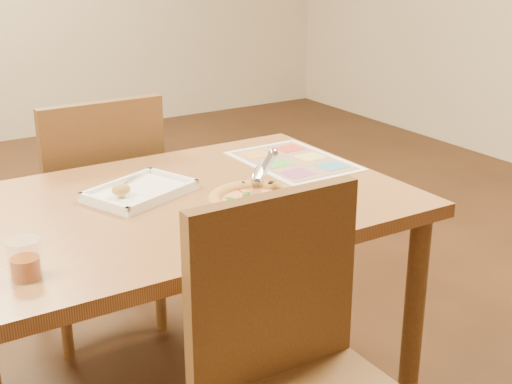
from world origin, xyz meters
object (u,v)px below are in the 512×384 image
pizza (255,201)px  pizza_cutter (263,172)px  dining_table (172,230)px  chair_near (296,353)px  glass_tumbler (25,262)px  menu (293,161)px  plate (256,207)px  appetizer_tray (139,193)px  chair_far (98,191)px

pizza → pizza_cutter: 0.09m
dining_table → chair_near: size_ratio=2.77×
glass_tumbler → menu: (0.95, 0.38, -0.04)m
plate → pizza_cutter: 0.10m
appetizer_tray → pizza_cutter: bearing=-40.4°
chair_far → glass_tumbler: bearing=61.7°
dining_table → pizza_cutter: bearing=-34.1°
chair_far → plate: bearing=101.9°
plate → appetizer_tray: appetizer_tray is taller
pizza → pizza_cutter: (0.05, 0.04, 0.06)m
chair_far → glass_tumbler: (-0.46, -0.86, 0.19)m
glass_tumbler → pizza: bearing=6.8°
pizza_cutter → menu: bearing=6.0°
chair_far → menu: (0.49, -0.48, 0.16)m
chair_near → appetizer_tray: (-0.06, 0.69, 0.16)m
chair_near → appetizer_tray: bearing=94.8°
pizza → glass_tumbler: 0.62m
chair_far → glass_tumbler: size_ratio=5.26×
pizza → menu: (0.33, 0.30, -0.02)m
menu → chair_near: bearing=-124.3°
glass_tumbler → menu: size_ratio=0.22×
chair_near → pizza_cutter: size_ratio=3.39×
dining_table → plate: size_ratio=4.91×
chair_far → dining_table: bearing=90.0°
chair_far → chair_near: bearing=90.0°
plate → appetizer_tray: 0.34m
chair_near → appetizer_tray: chair_near is taller
plate → dining_table: bearing=132.9°
pizza → appetizer_tray: 0.35m
pizza → glass_tumbler: bearing=-173.2°
chair_near → menu: 0.89m
dining_table → appetizer_tray: 0.14m
dining_table → pizza: size_ratio=5.06×
chair_near → pizza: size_ratio=1.83×
dining_table → chair_far: size_ratio=2.77×
pizza → menu: pizza is taller
pizza_cutter → glass_tumbler: (-0.67, -0.12, -0.05)m
appetizer_tray → glass_tumbler: size_ratio=3.72×
chair_far → appetizer_tray: size_ratio=1.42×
chair_near → chair_far: bearing=90.0°
chair_near → glass_tumbler: chair_near is taller
chair_near → pizza_cutter: chair_near is taller
chair_far → pizza_cutter: 0.81m
chair_far → plate: size_ratio=1.78×
chair_far → plate: 0.81m
plate → pizza_cutter: bearing=39.0°
plate → pizza: 0.02m
pizza_cutter → appetizer_tray: (-0.27, 0.23, -0.08)m
chair_near → dining_table: bearing=90.0°
chair_far → plate: chair_far is taller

